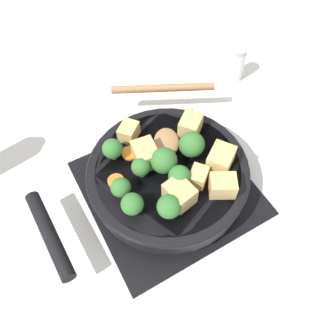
# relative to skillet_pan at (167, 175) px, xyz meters

# --- Properties ---
(ground_plane) EXTENTS (2.40, 2.40, 0.00)m
(ground_plane) POSITION_rel_skillet_pan_xyz_m (-0.00, -0.00, -0.05)
(ground_plane) COLOR white
(front_burner_grate) EXTENTS (0.31, 0.31, 0.03)m
(front_burner_grate) POSITION_rel_skillet_pan_xyz_m (-0.00, -0.00, -0.04)
(front_burner_grate) COLOR black
(front_burner_grate) RESTS_ON ground_plane
(skillet_pan) EXTENTS (0.40, 0.30, 0.05)m
(skillet_pan) POSITION_rel_skillet_pan_xyz_m (0.00, 0.00, 0.00)
(skillet_pan) COLOR black
(skillet_pan) RESTS_ON front_burner_grate
(wooden_spoon) EXTENTS (0.20, 0.23, 0.02)m
(wooden_spoon) POSITION_rel_skillet_pan_xyz_m (-0.06, -0.12, 0.03)
(wooden_spoon) COLOR #A87A4C
(wooden_spoon) RESTS_ON skillet_pan
(tofu_cube_center_large) EXTENTS (0.06, 0.06, 0.04)m
(tofu_cube_center_large) POSITION_rel_skillet_pan_xyz_m (-0.08, -0.05, 0.04)
(tofu_cube_center_large) COLOR #DBB770
(tofu_cube_center_large) RESTS_ON skillet_pan
(tofu_cube_near_handle) EXTENTS (0.06, 0.06, 0.04)m
(tofu_cube_near_handle) POSITION_rel_skillet_pan_xyz_m (-0.09, 0.04, 0.04)
(tofu_cube_near_handle) COLOR #DBB770
(tofu_cube_near_handle) RESTS_ON skillet_pan
(tofu_cube_east_chunk) EXTENTS (0.05, 0.05, 0.04)m
(tofu_cube_east_chunk) POSITION_rel_skillet_pan_xyz_m (0.01, 0.06, 0.04)
(tofu_cube_east_chunk) COLOR #DBB770
(tofu_cube_east_chunk) RESTS_ON skillet_pan
(tofu_cube_west_chunk) EXTENTS (0.06, 0.05, 0.04)m
(tofu_cube_west_chunk) POSITION_rel_skillet_pan_xyz_m (-0.06, 0.09, 0.04)
(tofu_cube_west_chunk) COLOR #DBB770
(tofu_cube_west_chunk) RESTS_ON skillet_pan
(tofu_cube_back_piece) EXTENTS (0.04, 0.05, 0.04)m
(tofu_cube_back_piece) POSITION_rel_skillet_pan_xyz_m (0.02, -0.03, 0.04)
(tofu_cube_back_piece) COLOR #DBB770
(tofu_cube_back_piece) RESTS_ON skillet_pan
(tofu_cube_front_piece) EXTENTS (0.05, 0.05, 0.03)m
(tofu_cube_front_piece) POSITION_rel_skillet_pan_xyz_m (0.03, -0.10, 0.04)
(tofu_cube_front_piece) COLOR #DBB770
(tofu_cube_front_piece) RESTS_ON skillet_pan
(tofu_cube_mid_small) EXTENTS (0.05, 0.04, 0.03)m
(tofu_cube_mid_small) POSITION_rel_skillet_pan_xyz_m (-0.04, 0.05, 0.03)
(tofu_cube_mid_small) COLOR #DBB770
(tofu_cube_mid_small) RESTS_ON skillet_pan
(broccoli_floret_near_spoon) EXTENTS (0.04, 0.04, 0.04)m
(broccoli_floret_near_spoon) POSITION_rel_skillet_pan_xyz_m (0.07, -0.07, 0.05)
(broccoli_floret_near_spoon) COLOR #709956
(broccoli_floret_near_spoon) RESTS_ON skillet_pan
(broccoli_floret_center_top) EXTENTS (0.03, 0.03, 0.04)m
(broccoli_floret_center_top) POSITION_rel_skillet_pan_xyz_m (0.04, -0.01, 0.04)
(broccoli_floret_center_top) COLOR #709956
(broccoli_floret_center_top) RESTS_ON skillet_pan
(broccoli_floret_east_rim) EXTENTS (0.04, 0.04, 0.04)m
(broccoli_floret_east_rim) POSITION_rel_skillet_pan_xyz_m (0.09, 0.05, 0.05)
(broccoli_floret_east_rim) COLOR #709956
(broccoli_floret_east_rim) RESTS_ON skillet_pan
(broccoli_floret_west_rim) EXTENTS (0.04, 0.04, 0.05)m
(broccoli_floret_west_rim) POSITION_rel_skillet_pan_xyz_m (0.04, 0.08, 0.05)
(broccoli_floret_west_rim) COLOR #709956
(broccoli_floret_west_rim) RESTS_ON skillet_pan
(broccoli_floret_north_edge) EXTENTS (0.03, 0.03, 0.04)m
(broccoli_floret_north_edge) POSITION_rel_skillet_pan_xyz_m (0.09, 0.01, 0.04)
(broccoli_floret_north_edge) COLOR #709956
(broccoli_floret_north_edge) RESTS_ON skillet_pan
(broccoli_floret_south_cluster) EXTENTS (0.05, 0.05, 0.05)m
(broccoli_floret_south_cluster) POSITION_rel_skillet_pan_xyz_m (-0.06, -0.01, 0.05)
(broccoli_floret_south_cluster) COLOR #709956
(broccoli_floret_south_cluster) RESTS_ON skillet_pan
(broccoli_floret_mid_floret) EXTENTS (0.05, 0.05, 0.05)m
(broccoli_floret_mid_floret) POSITION_rel_skillet_pan_xyz_m (0.01, 0.00, 0.05)
(broccoli_floret_mid_floret) COLOR #709956
(broccoli_floret_mid_floret) RESTS_ON skillet_pan
(broccoli_floret_small_inner) EXTENTS (0.04, 0.04, 0.05)m
(broccoli_floret_small_inner) POSITION_rel_skillet_pan_xyz_m (-0.00, 0.04, 0.05)
(broccoli_floret_small_inner) COLOR #709956
(broccoli_floret_small_inner) RESTS_ON skillet_pan
(carrot_slice_orange_thin) EXTENTS (0.02, 0.02, 0.01)m
(carrot_slice_orange_thin) POSITION_rel_skillet_pan_xyz_m (-0.08, -0.02, 0.02)
(carrot_slice_orange_thin) COLOR orange
(carrot_slice_orange_thin) RESTS_ON skillet_pan
(carrot_slice_near_center) EXTENTS (0.03, 0.03, 0.01)m
(carrot_slice_near_center) POSITION_rel_skillet_pan_xyz_m (0.09, -0.02, 0.02)
(carrot_slice_near_center) COLOR orange
(carrot_slice_near_center) RESTS_ON skillet_pan
(carrot_slice_edge_slice) EXTENTS (0.03, 0.03, 0.01)m
(carrot_slice_edge_slice) POSITION_rel_skillet_pan_xyz_m (0.04, -0.06, 0.02)
(carrot_slice_edge_slice) COLOR orange
(carrot_slice_edge_slice) RESTS_ON skillet_pan
(salt_shaker) EXTENTS (0.04, 0.04, 0.09)m
(salt_shaker) POSITION_rel_skillet_pan_xyz_m (-0.31, -0.20, -0.01)
(salt_shaker) COLOR white
(salt_shaker) RESTS_ON ground_plane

